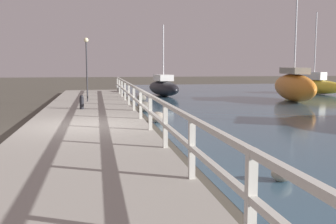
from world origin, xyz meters
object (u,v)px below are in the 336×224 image
sailboat_orange (294,86)px  dock_lamp (87,57)px  mooring_bollard (82,102)px  sailboat_yellow (314,85)px  sailboat_black (163,87)px

sailboat_orange → dock_lamp: bearing=-168.6°
mooring_bollard → sailboat_orange: (12.01, 4.32, 0.34)m
dock_lamp → sailboat_yellow: (16.30, 6.05, -1.88)m
sailboat_orange → sailboat_yellow: 6.98m
sailboat_yellow → sailboat_black: (-11.29, 0.07, -0.03)m
mooring_bollard → sailboat_yellow: sailboat_yellow is taller
mooring_bollard → dock_lamp: 4.14m
dock_lamp → sailboat_yellow: size_ratio=0.55×
mooring_bollard → sailboat_black: (5.18, 9.75, 0.05)m
sailboat_black → dock_lamp: bearing=-138.2°
sailboat_orange → mooring_bollard: bearing=-152.1°
dock_lamp → sailboat_black: size_ratio=0.63×
mooring_bollard → sailboat_yellow: bearing=30.5°
mooring_bollard → sailboat_orange: bearing=19.8°
sailboat_yellow → sailboat_black: 11.29m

